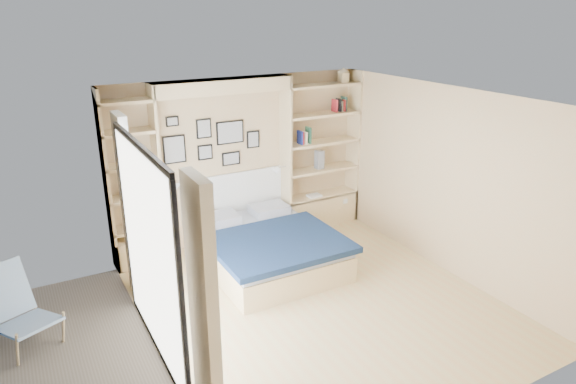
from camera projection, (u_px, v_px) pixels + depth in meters
ground at (317, 301)px, 6.34m from camera, size 4.50×4.50×0.00m
room_shell at (236, 189)px, 7.05m from camera, size 4.50×4.50×4.50m
bed at (266, 246)px, 7.17m from camera, size 1.73×2.13×1.07m
photo_gallery at (211, 141)px, 7.42m from camera, size 1.48×0.02×0.82m
reading_lamps at (228, 177)px, 7.48m from camera, size 1.92×0.12×0.15m
shelf_decor at (306, 127)px, 7.96m from camera, size 3.58×0.23×2.03m
deck_chair at (17, 308)px, 5.43m from camera, size 0.82×1.00×0.87m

